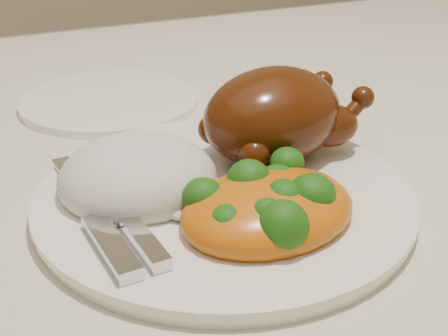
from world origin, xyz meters
name	(u,v)px	position (x,y,z in m)	size (l,w,h in m)	color
dining_table	(34,295)	(0.00, 0.00, 0.67)	(1.60, 0.90, 0.76)	brown
tablecloth	(22,225)	(0.00, 0.00, 0.74)	(1.73, 1.03, 0.18)	beige
dinner_plate	(224,198)	(0.15, -0.09, 0.77)	(0.29, 0.29, 0.01)	white
side_plate	(110,101)	(0.12, 0.17, 0.77)	(0.19, 0.19, 0.01)	white
roast_chicken	(277,115)	(0.21, -0.05, 0.82)	(0.16, 0.12, 0.08)	#481F07
rice_mound	(138,179)	(0.09, -0.06, 0.79)	(0.15, 0.14, 0.06)	white
mac_and_cheese	(272,205)	(0.16, -0.14, 0.79)	(0.14, 0.12, 0.05)	#D5560D
cutlery	(113,222)	(0.05, -0.10, 0.79)	(0.04, 0.19, 0.01)	silver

